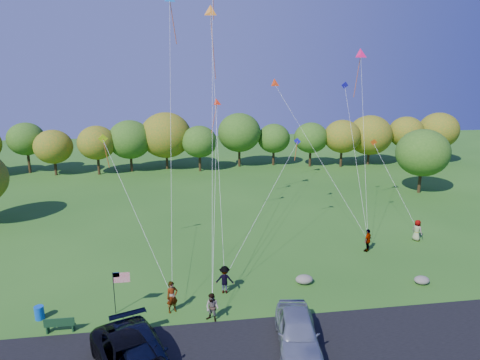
{
  "coord_description": "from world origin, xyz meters",
  "views": [
    {
      "loc": [
        -3.79,
        -22.48,
        13.96
      ],
      "look_at": [
        0.45,
        6.0,
        6.51
      ],
      "focal_mm": 32.0,
      "sensor_mm": 36.0,
      "label": 1
    }
  ],
  "objects_px": {
    "minivan_navy": "(142,354)",
    "flyer_d": "(368,240)",
    "flyer_e": "(417,230)",
    "flyer_c": "(225,279)",
    "flyer_a": "(172,297)",
    "trash_barrel": "(39,313)",
    "minivan_dark": "(131,358)",
    "flyer_b": "(212,308)",
    "minivan_silver": "(297,331)",
    "park_bench": "(60,325)"
  },
  "relations": [
    {
      "from": "flyer_d",
      "to": "minivan_navy",
      "type": "bearing_deg",
      "value": -9.52
    },
    {
      "from": "minivan_navy",
      "to": "flyer_a",
      "type": "height_order",
      "value": "flyer_a"
    },
    {
      "from": "minivan_navy",
      "to": "flyer_b",
      "type": "relative_size",
      "value": 3.27
    },
    {
      "from": "minivan_dark",
      "to": "flyer_a",
      "type": "height_order",
      "value": "flyer_a"
    },
    {
      "from": "trash_barrel",
      "to": "minivan_navy",
      "type": "bearing_deg",
      "value": -40.44
    },
    {
      "from": "minivan_dark",
      "to": "minivan_silver",
      "type": "bearing_deg",
      "value": -15.88
    },
    {
      "from": "minivan_dark",
      "to": "minivan_silver",
      "type": "xyz_separation_m",
      "value": [
        8.26,
        0.82,
        0.05
      ]
    },
    {
      "from": "minivan_dark",
      "to": "minivan_silver",
      "type": "distance_m",
      "value": 8.3
    },
    {
      "from": "minivan_silver",
      "to": "flyer_c",
      "type": "xyz_separation_m",
      "value": [
        -3.06,
        6.17,
        -0.03
      ]
    },
    {
      "from": "flyer_d",
      "to": "trash_barrel",
      "type": "relative_size",
      "value": 2.34
    },
    {
      "from": "minivan_navy",
      "to": "flyer_c",
      "type": "relative_size",
      "value": 3.04
    },
    {
      "from": "minivan_navy",
      "to": "minivan_silver",
      "type": "height_order",
      "value": "minivan_silver"
    },
    {
      "from": "flyer_d",
      "to": "trash_barrel",
      "type": "height_order",
      "value": "flyer_d"
    },
    {
      "from": "minivan_dark",
      "to": "park_bench",
      "type": "relative_size",
      "value": 3.72
    },
    {
      "from": "minivan_navy",
      "to": "flyer_b",
      "type": "height_order",
      "value": "flyer_b"
    },
    {
      "from": "flyer_c",
      "to": "flyer_a",
      "type": "bearing_deg",
      "value": 40.48
    },
    {
      "from": "flyer_a",
      "to": "flyer_e",
      "type": "height_order",
      "value": "flyer_a"
    },
    {
      "from": "park_bench",
      "to": "minivan_silver",
      "type": "bearing_deg",
      "value": -13.83
    },
    {
      "from": "minivan_dark",
      "to": "flyer_c",
      "type": "relative_size",
      "value": 3.28
    },
    {
      "from": "park_bench",
      "to": "flyer_a",
      "type": "bearing_deg",
      "value": 11.42
    },
    {
      "from": "minivan_navy",
      "to": "flyer_d",
      "type": "distance_m",
      "value": 20.21
    },
    {
      "from": "flyer_a",
      "to": "park_bench",
      "type": "height_order",
      "value": "flyer_a"
    },
    {
      "from": "minivan_silver",
      "to": "flyer_b",
      "type": "height_order",
      "value": "minivan_silver"
    },
    {
      "from": "flyer_d",
      "to": "park_bench",
      "type": "relative_size",
      "value": 1.15
    },
    {
      "from": "minivan_navy",
      "to": "flyer_e",
      "type": "xyz_separation_m",
      "value": [
        21.69,
        12.96,
        0.03
      ]
    },
    {
      "from": "flyer_d",
      "to": "park_bench",
      "type": "bearing_deg",
      "value": -24.12
    },
    {
      "from": "flyer_b",
      "to": "flyer_c",
      "type": "xyz_separation_m",
      "value": [
        1.07,
        3.11,
        0.07
      ]
    },
    {
      "from": "park_bench",
      "to": "flyer_b",
      "type": "bearing_deg",
      "value": -0.39
    },
    {
      "from": "minivan_navy",
      "to": "minivan_silver",
      "type": "xyz_separation_m",
      "value": [
        7.79,
        0.53,
        0.08
      ]
    },
    {
      "from": "minivan_dark",
      "to": "trash_barrel",
      "type": "xyz_separation_m",
      "value": [
        -5.71,
        5.56,
        -0.5
      ]
    },
    {
      "from": "minivan_navy",
      "to": "flyer_e",
      "type": "height_order",
      "value": "flyer_e"
    },
    {
      "from": "flyer_e",
      "to": "flyer_c",
      "type": "bearing_deg",
      "value": 85.27
    },
    {
      "from": "minivan_dark",
      "to": "flyer_a",
      "type": "xyz_separation_m",
      "value": [
        1.88,
        5.19,
        0.08
      ]
    },
    {
      "from": "flyer_c",
      "to": "trash_barrel",
      "type": "distance_m",
      "value": 11.01
    },
    {
      "from": "flyer_b",
      "to": "flyer_e",
      "type": "height_order",
      "value": "flyer_e"
    },
    {
      "from": "flyer_c",
      "to": "trash_barrel",
      "type": "bearing_deg",
      "value": 19.45
    },
    {
      "from": "minivan_silver",
      "to": "flyer_d",
      "type": "xyz_separation_m",
      "value": [
        8.84,
        10.95,
        -0.01
      ]
    },
    {
      "from": "flyer_b",
      "to": "flyer_e",
      "type": "bearing_deg",
      "value": 63.0
    },
    {
      "from": "flyer_b",
      "to": "flyer_a",
      "type": "bearing_deg",
      "value": -174.59
    },
    {
      "from": "flyer_c",
      "to": "trash_barrel",
      "type": "relative_size",
      "value": 2.31
    },
    {
      "from": "minivan_dark",
      "to": "flyer_e",
      "type": "height_order",
      "value": "flyer_e"
    },
    {
      "from": "flyer_b",
      "to": "trash_barrel",
      "type": "height_order",
      "value": "flyer_b"
    },
    {
      "from": "flyer_c",
      "to": "trash_barrel",
      "type": "height_order",
      "value": "flyer_c"
    },
    {
      "from": "minivan_navy",
      "to": "park_bench",
      "type": "relative_size",
      "value": 3.45
    },
    {
      "from": "minivan_dark",
      "to": "minivan_navy",
      "type": "bearing_deg",
      "value": 11.18
    },
    {
      "from": "minivan_navy",
      "to": "flyer_d",
      "type": "xyz_separation_m",
      "value": [
        16.64,
        11.48,
        0.06
      ]
    },
    {
      "from": "flyer_b",
      "to": "flyer_d",
      "type": "xyz_separation_m",
      "value": [
        12.96,
        7.89,
        0.08
      ]
    },
    {
      "from": "minivan_dark",
      "to": "trash_barrel",
      "type": "distance_m",
      "value": 7.98
    },
    {
      "from": "flyer_d",
      "to": "park_bench",
      "type": "height_order",
      "value": "flyer_d"
    },
    {
      "from": "flyer_a",
      "to": "trash_barrel",
      "type": "xyz_separation_m",
      "value": [
        -7.59,
        0.37,
        -0.58
      ]
    }
  ]
}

